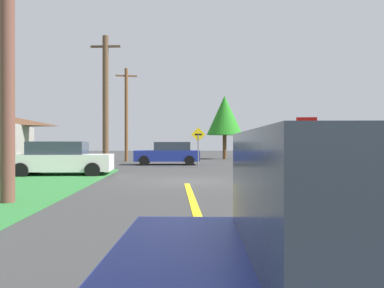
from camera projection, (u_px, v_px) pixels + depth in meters
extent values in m
plane|color=#3A3A3A|center=(186.00, 181.00, 15.50)|extent=(120.00, 120.00, 0.00)
cube|color=yellow|center=(200.00, 222.00, 7.51)|extent=(0.20, 14.00, 0.01)
cylinder|color=#9EA0A8|center=(307.00, 156.00, 14.74)|extent=(0.07, 0.07, 2.08)
cube|color=red|center=(307.00, 127.00, 14.74)|extent=(0.77, 0.20, 0.78)
cube|color=white|center=(62.00, 163.00, 17.77)|extent=(4.61, 2.09, 0.76)
cube|color=#2D3842|center=(58.00, 148.00, 17.75)|extent=(2.56, 1.79, 0.60)
cylinder|color=black|center=(99.00, 167.00, 18.85)|extent=(0.69, 0.24, 0.68)
cylinder|color=black|center=(92.00, 170.00, 16.95)|extent=(0.69, 0.24, 0.68)
cylinder|color=black|center=(35.00, 168.00, 18.59)|extent=(0.69, 0.24, 0.68)
cylinder|color=black|center=(21.00, 171.00, 16.70)|extent=(0.69, 0.24, 0.68)
cube|color=navy|center=(167.00, 156.00, 27.15)|extent=(4.62, 2.03, 0.76)
cube|color=#2D3842|center=(172.00, 146.00, 27.16)|extent=(2.55, 1.76, 0.60)
cylinder|color=black|center=(144.00, 161.00, 26.15)|extent=(0.68, 0.23, 0.68)
cylinder|color=black|center=(147.00, 159.00, 28.06)|extent=(0.68, 0.23, 0.68)
cylinder|color=black|center=(189.00, 161.00, 26.25)|extent=(0.68, 0.23, 0.68)
cylinder|color=black|center=(189.00, 159.00, 28.16)|extent=(0.68, 0.23, 0.68)
cube|color=red|center=(318.00, 159.00, 21.57)|extent=(2.00, 3.98, 0.76)
cube|color=#2D3842|center=(320.00, 147.00, 21.24)|extent=(1.74, 2.20, 0.60)
cylinder|color=black|center=(294.00, 163.00, 22.88)|extent=(0.23, 0.68, 0.68)
cylinder|color=black|center=(326.00, 163.00, 22.95)|extent=(0.23, 0.68, 0.68)
cylinder|color=black|center=(310.00, 166.00, 20.19)|extent=(0.23, 0.68, 0.68)
cylinder|color=black|center=(345.00, 166.00, 20.26)|extent=(0.23, 0.68, 0.68)
cylinder|color=brown|center=(7.00, 35.00, 9.46)|extent=(0.34, 0.34, 8.47)
cylinder|color=brown|center=(106.00, 102.00, 22.81)|extent=(0.36, 0.36, 7.97)
cube|color=brown|center=(106.00, 46.00, 22.80)|extent=(1.80, 0.29, 0.12)
cylinder|color=brown|center=(126.00, 115.00, 32.17)|extent=(0.29, 0.29, 7.84)
cube|color=brown|center=(126.00, 76.00, 32.16)|extent=(1.80, 0.39, 0.12)
cylinder|color=slate|center=(198.00, 151.00, 24.23)|extent=(0.08, 0.08, 2.09)
cube|color=yellow|center=(198.00, 134.00, 24.23)|extent=(0.90, 0.10, 0.91)
cube|color=black|center=(198.00, 134.00, 24.23)|extent=(0.45, 0.07, 0.10)
cylinder|color=brown|center=(225.00, 147.00, 36.61)|extent=(0.37, 0.37, 2.32)
cone|color=#237F1D|center=(225.00, 115.00, 36.60)|extent=(3.44, 3.44, 3.78)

